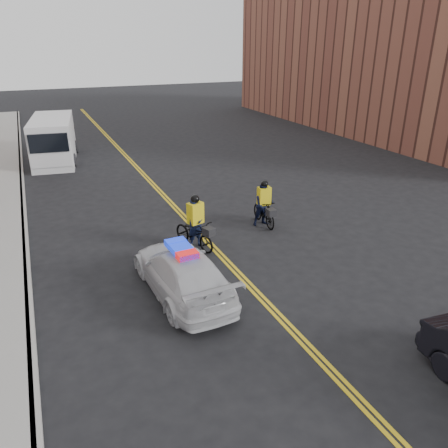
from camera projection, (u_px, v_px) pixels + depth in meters
ground at (246, 282)px, 13.10m from camera, size 120.00×120.00×0.00m
center_line_left at (166, 200)px, 19.80m from camera, size 0.10×60.00×0.01m
center_line_right at (169, 199)px, 19.86m from camera, size 0.10×60.00×0.01m
curb at (24, 218)px, 17.56m from camera, size 0.20×60.00×0.15m
building_across at (395, 56)px, 34.29m from camera, size 12.00×30.00×11.00m
police_cruiser at (182, 272)px, 12.32m from camera, size 2.06×4.64×1.49m
cargo_van at (53, 141)px, 25.51m from camera, size 2.96×6.24×2.52m
cyclist_near at (196, 229)px, 15.09m from camera, size 1.29×2.08×1.93m
cyclist_far at (264, 208)px, 16.88m from camera, size 0.84×1.81×1.81m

